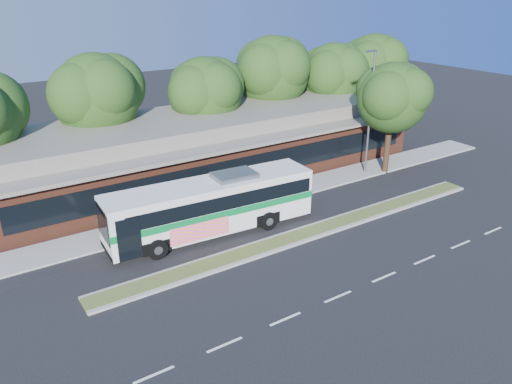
{
  "coord_description": "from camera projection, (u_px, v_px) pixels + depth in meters",
  "views": [
    {
      "loc": [
        -16.72,
        -18.98,
        13.27
      ],
      "look_at": [
        -1.92,
        3.47,
        2.0
      ],
      "focal_mm": 35.0,
      "sensor_mm": 36.0,
      "label": 1
    }
  ],
  "objects": [
    {
      "name": "ground",
      "position": [
        318.0,
        237.0,
        28.23
      ],
      "size": [
        120.0,
        120.0,
        0.0
      ],
      "primitive_type": "plane",
      "color": "black",
      "rests_on": "ground"
    },
    {
      "name": "median_strip",
      "position": [
        311.0,
        232.0,
        28.67
      ],
      "size": [
        26.0,
        1.1,
        0.15
      ],
      "primitive_type": "cube",
      "color": "#495223",
      "rests_on": "ground"
    },
    {
      "name": "sidewalk",
      "position": [
        256.0,
        199.0,
        33.14
      ],
      "size": [
        44.0,
        2.6,
        0.12
      ],
      "primitive_type": "cube",
      "color": "gray",
      "rests_on": "ground"
    },
    {
      "name": "plaza_building",
      "position": [
        208.0,
        144.0,
        37.41
      ],
      "size": [
        33.2,
        11.2,
        4.45
      ],
      "color": "#5B2C1C",
      "rests_on": "ground"
    },
    {
      "name": "lamp_post",
      "position": [
        370.0,
        109.0,
        35.81
      ],
      "size": [
        0.93,
        0.18,
        9.07
      ],
      "color": "slate",
      "rests_on": "ground"
    },
    {
      "name": "tree_bg_b",
      "position": [
        101.0,
        93.0,
        34.95
      ],
      "size": [
        6.69,
        6.0,
        9.0
      ],
      "color": "black",
      "rests_on": "ground"
    },
    {
      "name": "tree_bg_c",
      "position": [
        209.0,
        91.0,
        38.44
      ],
      "size": [
        6.24,
        5.6,
        8.26
      ],
      "color": "black",
      "rests_on": "ground"
    },
    {
      "name": "tree_bg_d",
      "position": [
        276.0,
        70.0,
        42.47
      ],
      "size": [
        6.91,
        6.2,
        9.37
      ],
      "color": "black",
      "rests_on": "ground"
    },
    {
      "name": "tree_bg_e",
      "position": [
        336.0,
        74.0,
        44.99
      ],
      "size": [
        6.47,
        5.8,
        8.5
      ],
      "color": "black",
      "rests_on": "ground"
    },
    {
      "name": "tree_bg_f",
      "position": [
        376.0,
        63.0,
        48.69
      ],
      "size": [
        6.69,
        6.0,
        8.92
      ],
      "color": "black",
      "rests_on": "ground"
    },
    {
      "name": "transit_bus",
      "position": [
        212.0,
        202.0,
        28.05
      ],
      "size": [
        12.24,
        3.37,
        3.4
      ],
      "rotation": [
        0.0,
        0.0,
        -0.06
      ],
      "color": "silver",
      "rests_on": "ground"
    },
    {
      "name": "sidewalk_tree",
      "position": [
        395.0,
        96.0,
        35.93
      ],
      "size": [
        5.65,
        5.07,
        8.22
      ],
      "color": "black",
      "rests_on": "ground"
    }
  ]
}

